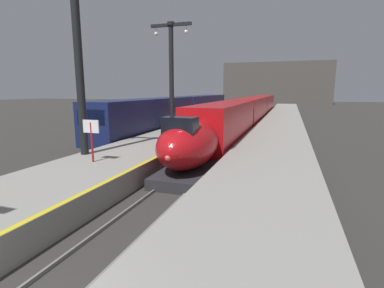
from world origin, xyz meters
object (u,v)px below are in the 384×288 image
object	(u,v)px
highspeed_train_main	(250,111)
departure_info_board	(91,132)
station_column_mid	(78,45)
regional_train_adjacent	(182,110)
station_column_far	(171,66)

from	to	relation	value
highspeed_train_main	departure_info_board	xyz separation A→B (m)	(-4.32, -26.76, 0.59)
highspeed_train_main	station_column_mid	distance (m)	26.53
regional_train_adjacent	station_column_far	world-z (taller)	station_column_far
regional_train_adjacent	station_column_far	distance (m)	10.19
station_column_mid	highspeed_train_main	bearing A→B (deg)	76.91
station_column_far	highspeed_train_main	bearing A→B (deg)	64.62
regional_train_adjacent	station_column_mid	world-z (taller)	station_column_mid
departure_info_board	regional_train_adjacent	bearing A→B (deg)	99.31
station_column_mid	departure_info_board	size ratio (longest dim) A/B	4.66
highspeed_train_main	station_column_far	xyz separation A→B (m)	(-5.90, -12.43, 4.90)
highspeed_train_main	station_column_far	distance (m)	14.61
regional_train_adjacent	station_column_far	bearing A→B (deg)	-75.89
highspeed_train_main	regional_train_adjacent	distance (m)	8.90
regional_train_adjacent	station_column_mid	size ratio (longest dim) A/B	3.71
highspeed_train_main	regional_train_adjacent	xyz separation A→B (m)	(-8.10, -3.68, 0.17)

